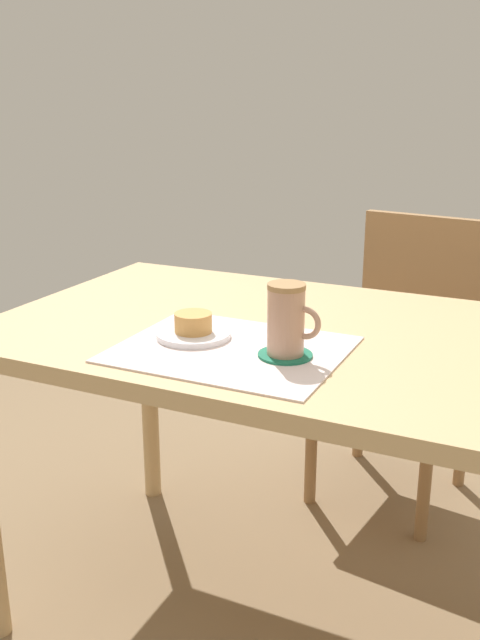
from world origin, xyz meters
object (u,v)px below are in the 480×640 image
(wooden_chair, at_px, (404,346))
(pastry_plate, at_px, (194,335))
(dining_table, at_px, (297,364))
(coffee_mug, at_px, (287,319))
(pastry, at_px, (193,322))

(wooden_chair, xyz_separation_m, pastry_plate, (-0.25, -0.87, 0.27))
(dining_table, bearing_deg, coffee_mug, -76.16)
(coffee_mug, bearing_deg, dining_table, 103.84)
(dining_table, xyz_separation_m, wooden_chair, (0.08, 0.73, -0.18))
(pastry_plate, height_order, coffee_mug, coffee_mug)
(dining_table, relative_size, pastry_plate, 8.62)
(pastry, relative_size, coffee_mug, 0.56)
(wooden_chair, bearing_deg, coffee_mug, 95.70)
(wooden_chair, relative_size, pastry_plate, 5.65)
(dining_table, height_order, pastry_plate, pastry_plate)
(pastry_plate, distance_m, pastry, 0.03)
(pastry_plate, xyz_separation_m, pastry, (0.00, 0.00, 0.03))
(pastry_plate, height_order, pastry, pastry)
(pastry_plate, relative_size, coffee_mug, 1.11)
(pastry_plate, bearing_deg, dining_table, 40.61)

